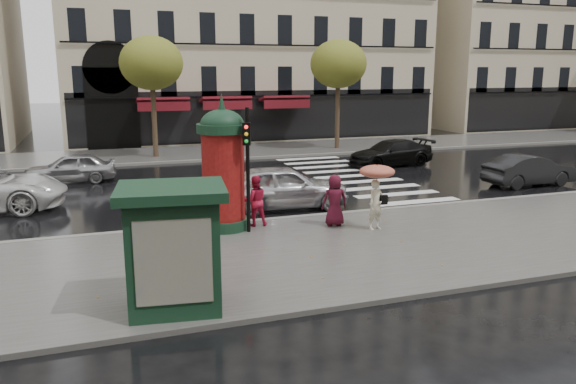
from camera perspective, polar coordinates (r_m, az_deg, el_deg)
name	(u,v)px	position (r m, az deg, el deg)	size (l,w,h in m)	color
ground	(303,250)	(15.39, 1.51, -5.88)	(160.00, 160.00, 0.00)	black
near_sidewalk	(309,253)	(14.93, 2.19, -6.22)	(90.00, 7.00, 0.12)	#474744
far_sidewalk	(189,153)	(33.43, -10.02, 3.89)	(90.00, 6.00, 0.12)	#474744
near_kerb	(270,220)	(18.09, -1.83, -2.88)	(90.00, 0.25, 0.14)	slate
far_kerb	(198,161)	(30.50, -9.11, 3.16)	(90.00, 0.25, 0.14)	slate
zebra_crossing	(351,176)	(26.26, 6.43, 1.64)	(3.60, 11.75, 0.01)	silver
tree_far_left	(151,64)	(31.85, -13.70, 12.55)	(3.40, 3.40, 6.64)	#38281C
tree_far_right	(338,64)	(34.71, 5.14, 12.78)	(3.40, 3.40, 6.64)	#38281C
woman_umbrella	(377,186)	(16.79, 8.99, 0.61)	(1.05, 1.05, 2.01)	beige
woman_red	(255,201)	(17.15, -3.39, -0.89)	(0.76, 0.59, 1.55)	#B81636
man_burgundy	(335,200)	(17.17, 4.76, -0.85)	(0.77, 0.50, 1.58)	#4E0F21
morris_column	(223,165)	(16.70, -6.61, 2.73)	(1.50, 1.50, 4.03)	#13321F
traffic_light	(247,158)	(16.15, -4.14, 3.47)	(0.27, 0.36, 3.65)	black
newsstand	(173,246)	(11.29, -11.57, -5.43)	(2.28, 2.00, 2.49)	#13321F
car_silver	(283,187)	(19.75, -0.52, 0.54)	(1.86, 4.62, 1.57)	silver
car_darkgrey	(529,170)	(25.94, 23.31, 2.06)	(1.40, 4.01, 1.32)	black
car_black	(390,153)	(29.33, 10.37, 3.92)	(1.85, 4.55, 1.32)	black
car_far_silver	(71,168)	(26.24, -21.22, 2.30)	(1.53, 3.79, 1.29)	#A2A1A6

